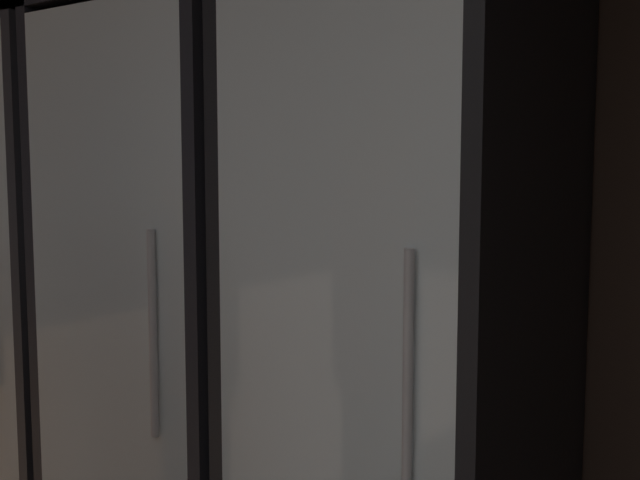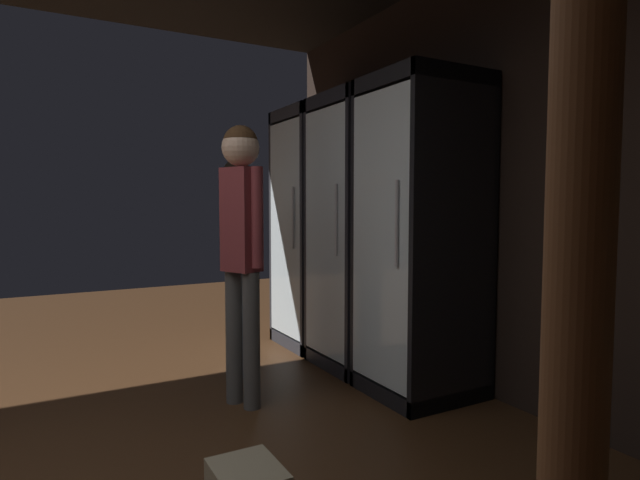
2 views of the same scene
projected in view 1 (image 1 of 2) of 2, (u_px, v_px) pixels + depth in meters
The scene contains 3 objects.
cooler_far_left at pixel (63, 318), 2.67m from camera, with size 0.66×0.69×2.04m.
cooler_left at pixel (208, 341), 2.27m from camera, with size 0.66×0.69×2.04m.
cooler_center at pixel (414, 381), 1.88m from camera, with size 0.66×0.69×2.04m.
Camera 1 is at (0.14, 1.07, 1.53)m, focal length 43.29 mm.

